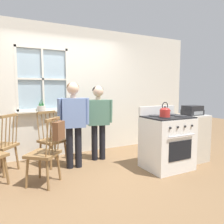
% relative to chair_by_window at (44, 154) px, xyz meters
% --- Properties ---
extents(ground_plane, '(16.00, 16.00, 0.00)m').
position_rel_chair_by_window_xyz_m(ground_plane, '(0.70, -0.06, -0.45)').
color(ground_plane, brown).
extents(wall_back, '(6.40, 0.16, 2.70)m').
position_rel_chair_by_window_xyz_m(wall_back, '(0.72, 1.34, 0.88)').
color(wall_back, silver).
rests_on(wall_back, ground_plane).
extents(chair_by_window, '(0.58, 0.58, 0.99)m').
position_rel_chair_by_window_xyz_m(chair_by_window, '(0.00, 0.00, 0.00)').
color(chair_by_window, olive).
rests_on(chair_by_window, ground_plane).
extents(chair_near_wall, '(0.55, 0.54, 0.99)m').
position_rel_chair_by_window_xyz_m(chair_near_wall, '(0.28, 0.80, 0.00)').
color(chair_near_wall, olive).
rests_on(chair_near_wall, ground_plane).
extents(chair_near_stove, '(0.58, 0.58, 0.99)m').
position_rel_chair_by_window_xyz_m(chair_near_stove, '(-0.53, 0.78, 0.00)').
color(chair_near_stove, olive).
rests_on(chair_near_stove, ground_plane).
extents(person_elderly_left, '(0.56, 0.27, 1.51)m').
position_rel_chair_by_window_xyz_m(person_elderly_left, '(0.59, 0.46, 0.47)').
color(person_elderly_left, black).
rests_on(person_elderly_left, ground_plane).
extents(person_teen_center, '(0.57, 0.28, 1.46)m').
position_rel_chair_by_window_xyz_m(person_teen_center, '(1.16, 0.67, 0.44)').
color(person_teen_center, black).
rests_on(person_teen_center, ground_plane).
extents(stove, '(0.79, 0.68, 1.08)m').
position_rel_chair_by_window_xyz_m(stove, '(2.03, -0.32, 0.02)').
color(stove, white).
rests_on(stove, ground_plane).
extents(kettle, '(0.21, 0.17, 0.25)m').
position_rel_chair_by_window_xyz_m(kettle, '(1.86, -0.45, 0.57)').
color(kettle, red).
rests_on(kettle, stove).
extents(potted_plant, '(0.17, 0.17, 0.25)m').
position_rel_chair_by_window_xyz_m(potted_plant, '(0.19, 1.25, 0.59)').
color(potted_plant, beige).
rests_on(potted_plant, wall_back).
extents(handbag, '(0.25, 0.25, 0.31)m').
position_rel_chair_by_window_xyz_m(handbag, '(0.18, -0.15, 0.36)').
color(handbag, brown).
rests_on(handbag, chair_by_window).
extents(side_counter, '(0.55, 0.50, 0.90)m').
position_rel_chair_by_window_xyz_m(side_counter, '(2.73, -0.21, -0.00)').
color(side_counter, beige).
rests_on(side_counter, ground_plane).
extents(stereo, '(0.34, 0.29, 0.18)m').
position_rel_chair_by_window_xyz_m(stereo, '(2.73, -0.23, 0.54)').
color(stereo, '#232326').
rests_on(stereo, side_counter).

